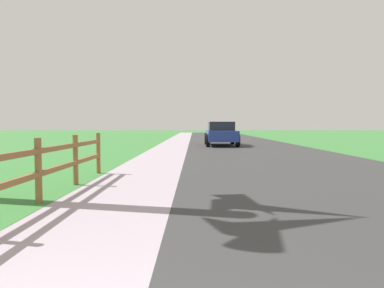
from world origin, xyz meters
TOP-DOWN VIEW (x-y plane):
  - ground_plane at (0.00, 25.00)m, footprint 120.00×120.00m
  - road_asphalt at (3.50, 27.00)m, footprint 7.00×66.00m
  - curb_concrete at (-3.00, 27.00)m, footprint 6.00×66.00m
  - grass_verge at (-4.50, 27.00)m, footprint 5.00×66.00m
  - rail_fence at (-2.18, 4.29)m, footprint 0.11×9.21m
  - parked_suv_blue at (2.05, 21.92)m, footprint 1.98×4.77m

SIDE VIEW (x-z plane):
  - ground_plane at x=0.00m, z-range 0.00..0.00m
  - road_asphalt at x=3.50m, z-range 0.00..0.01m
  - curb_concrete at x=-3.00m, z-range 0.00..0.01m
  - grass_verge at x=-4.50m, z-range 0.00..0.01m
  - rail_fence at x=-2.18m, z-range 0.08..1.16m
  - parked_suv_blue at x=2.05m, z-range 0.03..1.52m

